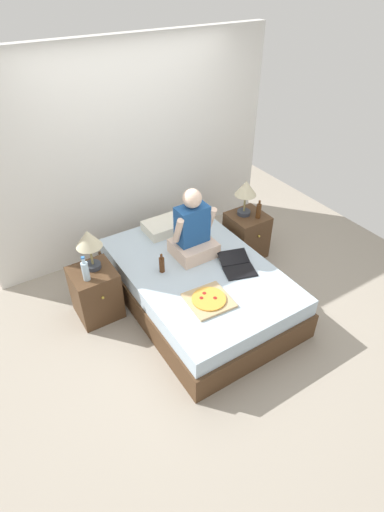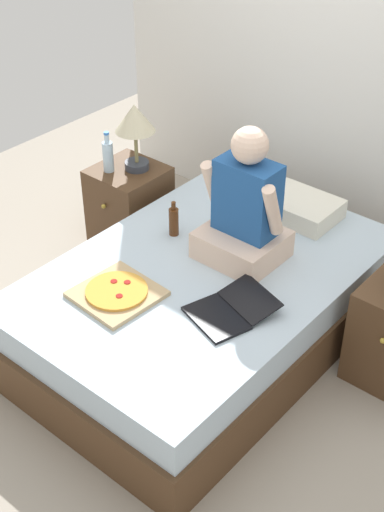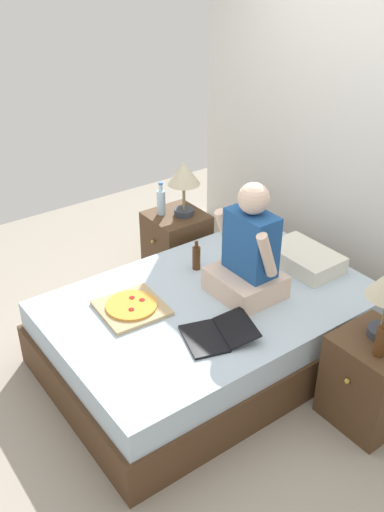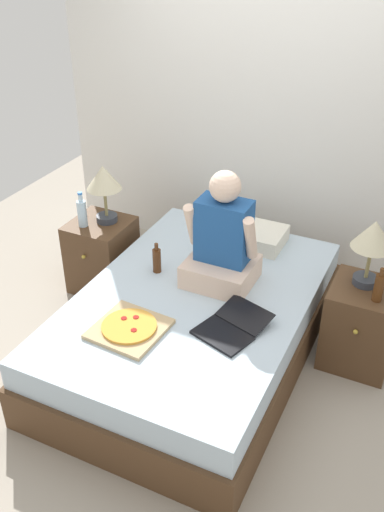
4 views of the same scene
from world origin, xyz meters
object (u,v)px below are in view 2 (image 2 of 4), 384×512
object	(u,v)px
pizza_box	(117,293)
laptop	(227,312)
bed	(204,303)
water_bottle	(108,155)
nightstand_left	(130,207)
beer_bottle_on_bed	(174,221)
lamp_on_left_nightstand	(135,123)
person_seated	(245,212)

from	to	relation	value
pizza_box	laptop	bearing A→B (deg)	25.10
bed	water_bottle	xyz separation A→B (m)	(-1.08, 0.33, 0.45)
nightstand_left	pizza_box	size ratio (longest dim) A/B	1.36
bed	pizza_box	distance (m)	0.59
water_bottle	pizza_box	xyz separation A→B (m)	(0.89, -0.82, -0.18)
bed	beer_bottle_on_bed	distance (m)	0.51
lamp_on_left_nightstand	laptop	size ratio (longest dim) A/B	0.92
pizza_box	beer_bottle_on_bed	bearing A→B (deg)	104.06
bed	laptop	distance (m)	0.49
nightstand_left	beer_bottle_on_bed	xyz separation A→B (m)	(0.65, -0.28, 0.29)
bed	laptop	bearing A→B (deg)	-34.45
nightstand_left	water_bottle	bearing A→B (deg)	-131.65
lamp_on_left_nightstand	beer_bottle_on_bed	world-z (taller)	lamp_on_left_nightstand
laptop	beer_bottle_on_bed	distance (m)	0.80
beer_bottle_on_bed	person_seated	bearing A→B (deg)	12.04
bed	laptop	world-z (taller)	laptop
bed	beer_bottle_on_bed	world-z (taller)	beer_bottle_on_bed
water_bottle	pizza_box	world-z (taller)	water_bottle
beer_bottle_on_bed	laptop	bearing A→B (deg)	-28.66
nightstand_left	lamp_on_left_nightstand	world-z (taller)	lamp_on_left_nightstand
lamp_on_left_nightstand	beer_bottle_on_bed	distance (m)	0.77
nightstand_left	beer_bottle_on_bed	size ratio (longest dim) A/B	2.63
water_bottle	person_seated	distance (m)	1.18
lamp_on_left_nightstand	pizza_box	world-z (taller)	lamp_on_left_nightstand
bed	person_seated	size ratio (longest dim) A/B	2.76
lamp_on_left_nightstand	beer_bottle_on_bed	size ratio (longest dim) A/B	2.05
lamp_on_left_nightstand	person_seated	xyz separation A→B (m)	(1.05, -0.24, -0.13)
person_seated	pizza_box	bearing A→B (deg)	-111.11
nightstand_left	pizza_box	world-z (taller)	nightstand_left
nightstand_left	laptop	size ratio (longest dim) A/B	1.18
water_bottle	laptop	bearing A→B (deg)	-21.77
bed	nightstand_left	xyz separation A→B (m)	(-1.00, 0.42, 0.05)
laptop	pizza_box	bearing A→B (deg)	-154.90
nightstand_left	pizza_box	bearing A→B (deg)	-48.37
nightstand_left	lamp_on_left_nightstand	size ratio (longest dim) A/B	1.28
lamp_on_left_nightstand	water_bottle	distance (m)	0.28
nightstand_left	water_bottle	world-z (taller)	water_bottle
person_seated	beer_bottle_on_bed	distance (m)	0.49
water_bottle	bed	bearing A→B (deg)	-17.16
laptop	beer_bottle_on_bed	size ratio (longest dim) A/B	2.23
laptop	person_seated	bearing A→B (deg)	118.52
nightstand_left	person_seated	bearing A→B (deg)	-9.72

